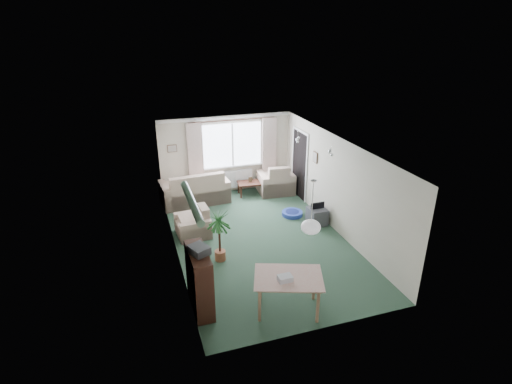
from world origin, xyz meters
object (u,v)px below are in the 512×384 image
object	(u,v)px
bookshelf	(199,280)
armchair_left	(193,222)
pet_bed	(292,213)
tv_cube	(317,216)
houseplant	(219,236)
dining_table	(288,294)
sofa	(194,187)
armchair_corner	(275,178)
coffee_table	(253,188)

from	to	relation	value
bookshelf	armchair_left	bearing A→B (deg)	81.86
pet_bed	bookshelf	bearing A→B (deg)	-135.59
armchair_left	pet_bed	world-z (taller)	armchair_left
bookshelf	pet_bed	size ratio (longest dim) A/B	2.13
tv_cube	houseplant	bearing A→B (deg)	-162.87
bookshelf	dining_table	size ratio (longest dim) A/B	1.07
sofa	pet_bed	xyz separation A→B (m)	(2.38, -1.74, -0.43)
bookshelf	armchair_corner	bearing A→B (deg)	54.42
armchair_corner	bookshelf	bearing A→B (deg)	60.58
sofa	houseplant	size ratio (longest dim) A/B	1.59
pet_bed	coffee_table	bearing A→B (deg)	108.81
coffee_table	houseplant	distance (m)	3.80
sofa	tv_cube	bearing A→B (deg)	135.01
dining_table	tv_cube	size ratio (longest dim) A/B	2.30
armchair_corner	pet_bed	distance (m)	1.77
coffee_table	pet_bed	world-z (taller)	coffee_table
tv_cube	pet_bed	xyz separation A→B (m)	(-0.42, 0.66, -0.16)
armchair_left	dining_table	world-z (taller)	armchair_left
armchair_left	tv_cube	xyz separation A→B (m)	(3.20, -0.41, -0.15)
armchair_left	pet_bed	size ratio (longest dim) A/B	1.45
sofa	houseplant	distance (m)	3.32
coffee_table	dining_table	xyz separation A→B (m)	(-1.02, -5.35, 0.14)
houseplant	pet_bed	distance (m)	2.93
tv_cube	pet_bed	bearing A→B (deg)	121.62
armchair_corner	bookshelf	distance (m)	5.78
armchair_corner	sofa	bearing A→B (deg)	4.36
dining_table	houseplant	bearing A→B (deg)	111.25
armchair_corner	pet_bed	size ratio (longest dim) A/B	1.85
tv_cube	armchair_corner	bearing A→B (deg)	95.77
coffee_table	houseplant	bearing A→B (deg)	-118.59
houseplant	dining_table	world-z (taller)	houseplant
armchair_corner	houseplant	distance (m)	4.17
houseplant	tv_cube	distance (m)	2.99
armchair_left	tv_cube	world-z (taller)	armchair_left
armchair_corner	coffee_table	distance (m)	0.78
pet_bed	armchair_left	bearing A→B (deg)	-174.93
sofa	armchair_corner	world-z (taller)	sofa
dining_table	pet_bed	distance (m)	3.96
armchair_corner	armchair_left	bearing A→B (deg)	38.83
sofa	coffee_table	world-z (taller)	sofa
armchair_corner	tv_cube	world-z (taller)	armchair_corner
armchair_left	bookshelf	world-z (taller)	bookshelf
dining_table	tv_cube	xyz separation A→B (m)	(2.03, 2.95, -0.13)
armchair_left	houseplant	size ratio (longest dim) A/B	0.67
houseplant	pet_bed	size ratio (longest dim) A/B	2.16
bookshelf	dining_table	xyz separation A→B (m)	(1.51, -0.55, -0.25)
sofa	houseplant	xyz separation A→B (m)	(-0.02, -3.32, 0.13)
coffee_table	armchair_corner	bearing A→B (deg)	-1.95
armchair_left	houseplant	xyz separation A→B (m)	(0.38, -1.33, 0.24)
armchair_corner	bookshelf	world-z (taller)	bookshelf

